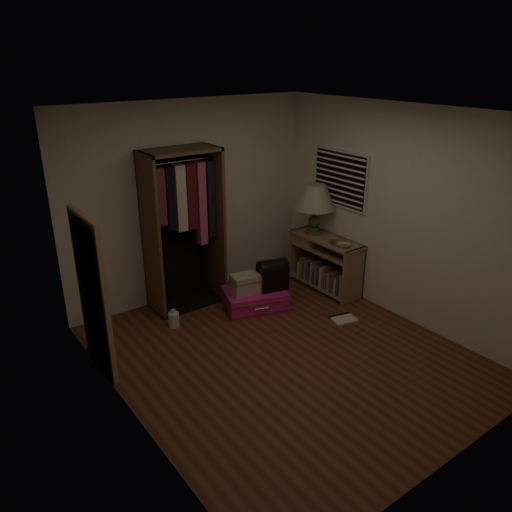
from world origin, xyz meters
The scene contains 13 objects.
ground centered at (0.00, 0.00, 0.00)m, with size 4.00×4.00×0.00m, color #532A17.
room_walls centered at (0.08, 0.04, 1.50)m, with size 3.52×4.02×2.60m.
console_bookshelf centered at (1.54, 1.03, 0.40)m, with size 0.42×1.12×0.75m.
open_wardrobe centered at (-0.22, 1.77, 1.20)m, with size 0.95×0.50×2.05m.
floor_mirror centered at (-1.70, 1.00, 0.85)m, with size 0.06×0.80×1.70m.
pink_suitcase centered at (0.39, 1.10, 0.12)m, with size 0.95×0.81×0.24m.
train_case centered at (0.26, 1.13, 0.37)m, with size 0.40×0.31×0.26m.
black_bag centered at (0.61, 1.02, 0.45)m, with size 0.42×0.32×0.41m.
table_lamp centered at (1.54, 1.26, 1.26)m, with size 0.60×0.60×0.69m.
brass_tray centered at (1.54, 0.75, 0.76)m, with size 0.32×0.32×0.02m.
ceramic_bowl centered at (1.49, 0.62, 0.77)m, with size 0.17×0.17×0.04m, color #99B79C.
white_jug centered at (-0.70, 1.28, 0.10)m, with size 0.13×0.13×0.23m.
floor_book centered at (1.09, 0.18, 0.01)m, with size 0.34×0.30×0.03m.
Camera 1 is at (-3.05, -3.60, 3.11)m, focal length 35.00 mm.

